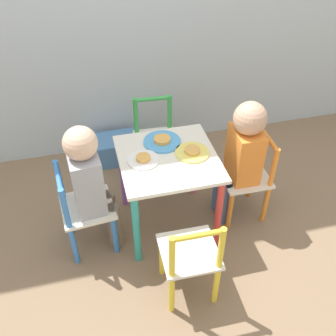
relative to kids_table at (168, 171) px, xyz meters
The scene contains 12 objects.
ground_plane 0.40m from the kids_table, ahead, with size 6.00×6.00×0.00m, color #7F664C.
kids_table is the anchor object (origin of this frame).
chair_blue 0.48m from the kids_table, behind, with size 0.28×0.28×0.52m.
chair_orange 0.48m from the kids_table, ahead, with size 0.26×0.26×0.52m.
chair_green 0.48m from the kids_table, 86.12° to the left, with size 0.28×0.28×0.52m.
chair_yellow 0.48m from the kids_table, 91.15° to the right, with size 0.27×0.27×0.52m.
child_left 0.40m from the kids_table, behind, with size 0.22×0.21×0.75m.
child_right 0.40m from the kids_table, ahead, with size 0.22×0.20×0.74m.
plate_left 0.16m from the kids_table, behind, with size 0.16×0.16×0.03m.
plate_right 0.16m from the kids_table, ahead, with size 0.18×0.18×0.03m.
plate_back 0.16m from the kids_table, 90.00° to the left, with size 0.20×0.20×0.03m.
storage_bin 0.76m from the kids_table, 107.84° to the left, with size 0.32×0.20×0.17m.
Camera 1 is at (-0.37, -1.50, 1.72)m, focal length 42.00 mm.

